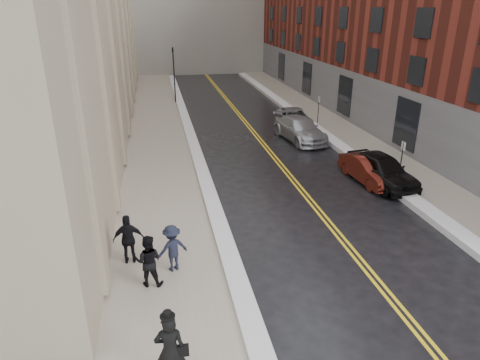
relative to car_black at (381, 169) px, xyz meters
name	(u,v)px	position (x,y,z in m)	size (l,w,h in m)	color
ground	(307,291)	(-6.80, -7.95, -0.81)	(160.00, 160.00, 0.00)	black
sidewalk_left	(159,149)	(-11.30, 8.05, -0.74)	(4.00, 64.00, 0.15)	gray
sidewalk_right	(352,137)	(2.20, 8.05, -0.74)	(3.00, 64.00, 0.15)	gray
lane_stripe_a	(261,144)	(-4.42, 8.05, -0.81)	(0.12, 64.00, 0.01)	gold
lane_stripe_b	(265,143)	(-4.18, 8.05, -0.81)	(0.12, 64.00, 0.01)	gold
snow_ridge_left	(194,146)	(-9.00, 8.05, -0.68)	(0.70, 60.80, 0.26)	silver
snow_ridge_right	(328,138)	(0.35, 8.05, -0.66)	(0.85, 60.80, 0.30)	silver
building_right	(424,1)	(10.70, 15.05, 8.19)	(14.00, 50.00, 18.00)	maroon
traffic_signal	(174,71)	(-9.40, 22.05, 2.27)	(0.18, 0.15, 5.20)	black
parking_sign_near	(402,158)	(1.10, 0.05, 0.54)	(0.06, 0.35, 2.23)	black
parking_sign_far	(318,108)	(1.10, 12.05, 0.54)	(0.06, 0.35, 2.23)	black
car_black	(381,169)	(0.00, 0.00, 0.00)	(1.92, 4.78, 1.63)	black
car_maroon	(369,170)	(-0.47, 0.40, -0.13)	(1.45, 4.15, 1.37)	#4C150D
car_silver_near	(300,129)	(-1.60, 8.41, -0.03)	(2.19, 5.37, 1.56)	#9B9EA2
car_silver_far	(294,118)	(-0.86, 11.98, -0.15)	(2.21, 4.80, 1.33)	gray
pedestrian_main	(170,350)	(-11.34, -10.95, 0.34)	(0.73, 0.48, 2.01)	black
pedestrian_a	(148,261)	(-11.86, -6.78, 0.23)	(0.87, 0.68, 1.79)	black
pedestrian_b	(172,248)	(-11.05, -6.05, 0.18)	(1.10, 0.63, 1.70)	black
pedestrian_c	(129,239)	(-12.53, -5.29, 0.26)	(1.08, 0.45, 1.85)	black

